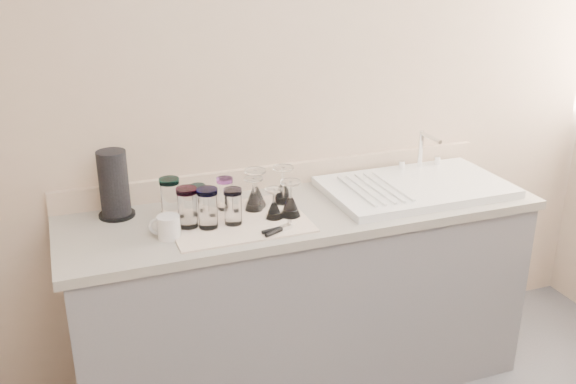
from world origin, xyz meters
name	(u,v)px	position (x,y,z in m)	size (l,w,h in m)	color
room_envelope	(499,135)	(0.00, 0.00, 1.56)	(3.54, 3.50, 2.52)	#4F4F54
counter_unit	(302,298)	(0.00, 1.20, 0.45)	(2.06, 0.62, 0.90)	slate
sink_unit	(415,186)	(0.55, 1.20, 0.92)	(0.82, 0.50, 0.22)	white
dish_towel	(238,221)	(-0.31, 1.15, 0.90)	(0.55, 0.42, 0.01)	white
tumbler_teal	(170,197)	(-0.55, 1.29, 0.99)	(0.08, 0.08, 0.16)	white
tumbler_cyan	(198,199)	(-0.44, 1.27, 0.97)	(0.06, 0.06, 0.13)	white
tumbler_purple	(225,193)	(-0.32, 1.28, 0.98)	(0.07, 0.07, 0.14)	white
tumbler_magenta	(187,207)	(-0.51, 1.16, 0.99)	(0.08, 0.08, 0.16)	white
tumbler_blue	(208,208)	(-0.43, 1.12, 0.99)	(0.08, 0.08, 0.16)	white
tumbler_lavender	(233,206)	(-0.33, 1.12, 0.98)	(0.07, 0.07, 0.15)	white
goblet_back_left	(256,194)	(-0.19, 1.27, 0.96)	(0.09, 0.09, 0.16)	white
goblet_back_right	(283,190)	(-0.07, 1.27, 0.96)	(0.09, 0.09, 0.16)	white
goblet_front_left	(274,208)	(-0.16, 1.12, 0.95)	(0.07, 0.07, 0.13)	white
goblet_front_right	(290,204)	(-0.09, 1.12, 0.96)	(0.08, 0.08, 0.15)	white
goblet_extra	(254,199)	(-0.21, 1.23, 0.96)	(0.08, 0.08, 0.14)	white
can_opener	(278,230)	(-0.19, 0.99, 0.92)	(0.13, 0.08, 0.02)	silver
white_mug	(168,227)	(-0.60, 1.10, 0.95)	(0.13, 0.12, 0.09)	silver
paper_towel_roll	(114,185)	(-0.76, 1.38, 1.04)	(0.15, 0.15, 0.28)	black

